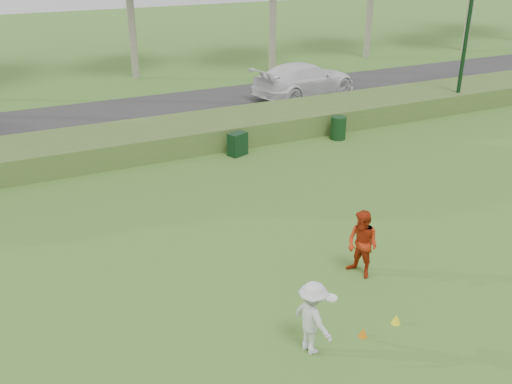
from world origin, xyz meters
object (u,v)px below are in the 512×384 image
trash_bin (338,128)px  player_white (313,318)px  car_right (305,79)px  cone_yellow (396,319)px  utility_cabinet (238,144)px  cone_orange (363,332)px  player_red (362,244)px

trash_bin → player_white: bearing=-125.4°
car_right → player_white: bearing=137.9°
player_white → cone_yellow: 2.22m
cone_yellow → utility_cabinet: size_ratio=0.25×
cone_orange → car_right: bearing=63.5°
cone_orange → utility_cabinet: 11.25m
player_white → player_red: size_ratio=0.92×
cone_orange → utility_cabinet: bearing=79.5°
cone_yellow → trash_bin: (5.65, 10.95, 0.36)m
player_white → utility_cabinet: (3.26, 10.95, -0.36)m
player_red → cone_yellow: size_ratio=7.71×
player_red → cone_yellow: 2.13m
car_right → cone_yellow: bearing=143.4°
cone_orange → utility_cabinet: (2.06, 11.05, 0.34)m
trash_bin → player_red: bearing=-120.1°
cone_yellow → utility_cabinet: 11.06m
player_red → utility_cabinet: player_red is taller
utility_cabinet → player_red: bearing=-115.8°
player_red → cone_yellow: player_red is taller
cone_yellow → trash_bin: 12.33m
player_white → cone_yellow: player_white is taller
utility_cabinet → car_right: size_ratio=0.15×
player_white → utility_cabinet: size_ratio=1.80×
player_red → car_right: car_right is taller
cone_orange → utility_cabinet: size_ratio=0.24×
cone_yellow → utility_cabinet: utility_cabinet is taller
player_red → cone_orange: size_ratio=8.30×
player_white → car_right: 20.02m
player_red → utility_cabinet: 9.08m
player_red → car_right: 17.16m
player_white → cone_yellow: bearing=-101.1°
trash_bin → car_right: 6.85m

